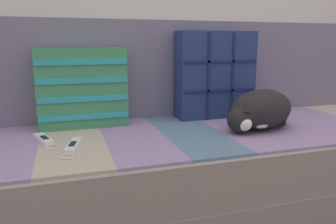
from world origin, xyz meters
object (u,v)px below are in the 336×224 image
(couch, at_px, (210,167))
(throw_pillow_striped, at_px, (82,88))
(game_remote_near, at_px, (44,140))
(sleeping_cat, at_px, (260,111))
(throw_pillow_quilted, at_px, (215,75))
(game_remote_far, at_px, (73,146))

(couch, distance_m, throw_pillow_striped, 0.69)
(throw_pillow_striped, height_order, game_remote_near, throw_pillow_striped)
(couch, relative_size, game_remote_near, 10.27)
(sleeping_cat, xyz_separation_m, game_remote_near, (-0.90, 0.08, -0.07))
(sleeping_cat, bearing_deg, throw_pillow_striped, 157.95)
(throw_pillow_striped, height_order, sleeping_cat, throw_pillow_striped)
(couch, distance_m, sleeping_cat, 0.35)
(throw_pillow_quilted, relative_size, throw_pillow_striped, 1.11)
(couch, relative_size, throw_pillow_quilted, 4.81)
(throw_pillow_quilted, xyz_separation_m, sleeping_cat, (0.08, -0.30, -0.13))
(throw_pillow_striped, bearing_deg, game_remote_far, -100.52)
(throw_pillow_striped, xyz_separation_m, sleeping_cat, (0.73, -0.30, -0.09))
(throw_pillow_striped, relative_size, game_remote_near, 1.93)
(couch, bearing_deg, game_remote_near, -178.80)
(throw_pillow_quilted, distance_m, throw_pillow_striped, 0.66)
(couch, bearing_deg, throw_pillow_striped, 160.21)
(throw_pillow_quilted, distance_m, game_remote_near, 0.87)
(game_remote_far, bearing_deg, throw_pillow_striped, 79.48)
(couch, height_order, throw_pillow_striped, throw_pillow_striped)
(throw_pillow_quilted, xyz_separation_m, game_remote_near, (-0.82, -0.21, -0.21))
(throw_pillow_quilted, height_order, throw_pillow_striped, throw_pillow_quilted)
(game_remote_near, bearing_deg, sleeping_cat, -5.39)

